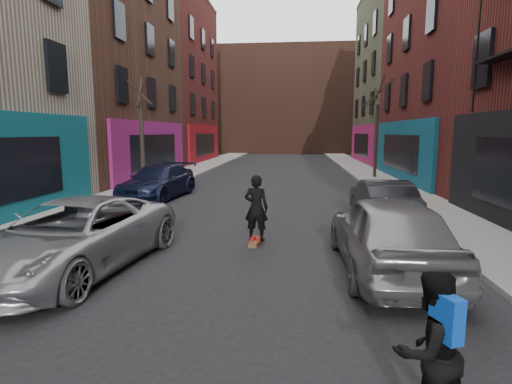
% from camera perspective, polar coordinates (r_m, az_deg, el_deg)
% --- Properties ---
extents(sidewalk_left, '(2.50, 84.00, 0.13)m').
position_cam_1_polar(sidewalk_left, '(32.15, -8.00, 3.50)').
color(sidewalk_left, gray).
rests_on(sidewalk_left, ground).
extents(sidewalk_right, '(2.50, 84.00, 0.13)m').
position_cam_1_polar(sidewalk_right, '(31.62, 14.62, 3.22)').
color(sidewalk_right, gray).
rests_on(sidewalk_right, ground).
extents(building_far, '(40.00, 10.00, 14.00)m').
position_cam_1_polar(building_far, '(57.28, 4.46, 12.69)').
color(building_far, '#47281E').
rests_on(building_far, ground).
extents(tree_left_far, '(2.00, 2.00, 6.50)m').
position_cam_1_polar(tree_left_far, '(20.56, -16.08, 9.69)').
color(tree_left_far, black).
rests_on(tree_left_far, sidewalk_left).
extents(tree_right_far, '(2.00, 2.00, 6.80)m').
position_cam_1_polar(tree_right_far, '(25.59, 16.88, 9.71)').
color(tree_right_far, black).
rests_on(tree_right_far, sidewalk_right).
extents(parked_left_far, '(3.06, 5.56, 1.47)m').
position_cam_1_polar(parked_left_far, '(9.12, -24.58, -5.70)').
color(parked_left_far, '#919399').
rests_on(parked_left_far, ground).
extents(parked_left_end, '(2.54, 5.18, 1.45)m').
position_cam_1_polar(parked_left_end, '(17.86, -13.81, 1.45)').
color(parked_left_end, black).
rests_on(parked_left_end, ground).
extents(parked_right_far, '(2.03, 4.84, 1.64)m').
position_cam_1_polar(parked_right_far, '(8.63, 18.30, -5.56)').
color(parked_right_far, gray).
rests_on(parked_right_far, ground).
extents(parked_right_end, '(1.54, 4.17, 1.36)m').
position_cam_1_polar(parked_right_end, '(13.48, 17.56, -1.14)').
color(parked_right_end, black).
rests_on(parked_right_end, ground).
extents(skateboard, '(0.34, 0.82, 0.10)m').
position_cam_1_polar(skateboard, '(10.38, 0.04, -7.15)').
color(skateboard, brown).
rests_on(skateboard, ground).
extents(skateboarder, '(0.68, 0.50, 1.70)m').
position_cam_1_polar(skateboarder, '(10.17, 0.04, -2.26)').
color(skateboarder, black).
rests_on(skateboarder, skateboard).
extents(pedestrian, '(0.95, 0.85, 1.59)m').
position_cam_1_polar(pedestrian, '(4.41, 23.56, -20.00)').
color(pedestrian, black).
rests_on(pedestrian, ground).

